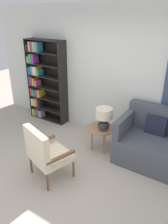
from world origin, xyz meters
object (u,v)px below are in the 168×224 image
object	(u,v)px
side_table	(100,130)
table_lamp	(104,117)
bookshelf	(43,81)
armchair	(44,151)

from	to	relation	value
side_table	table_lamp	world-z (taller)	table_lamp
side_table	bookshelf	bearing A→B (deg)	164.44
bookshelf	armchair	distance (m)	2.39
bookshelf	side_table	bearing A→B (deg)	-15.56
bookshelf	armchair	world-z (taller)	bookshelf
armchair	table_lamp	size ratio (longest dim) A/B	2.15
bookshelf	table_lamp	world-z (taller)	bookshelf
bookshelf	side_table	distance (m)	2.08
armchair	table_lamp	xyz separation A→B (m)	(0.43, 1.16, 0.24)
bookshelf	armchair	bearing A→B (deg)	-47.47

